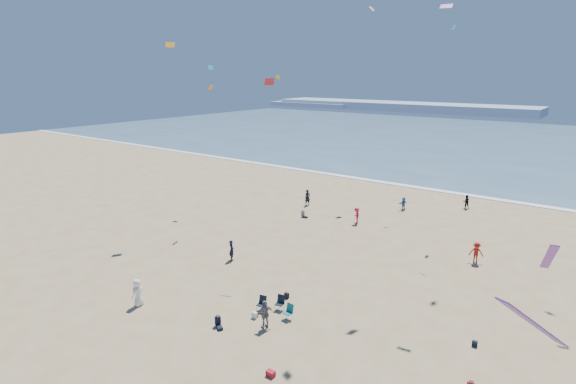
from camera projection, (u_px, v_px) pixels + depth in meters
The scene contains 13 objects.
ground at pixel (170, 362), 24.28m from camera, with size 220.00×220.00×0.00m, color tan.
ocean at pixel (518, 145), 98.02m from camera, with size 220.00×100.00×0.06m, color #476B84.
surf_line at pixel (443, 191), 59.20m from camera, with size 220.00×1.20×0.08m, color white.
headland_far at pixel (398, 106), 190.40m from camera, with size 110.00×20.00×3.20m, color #7A8EA8.
headland_near at pixel (313, 104), 209.71m from camera, with size 40.00×14.00×2.00m, color #7A8EA8.
standing_flyers at pixel (391, 276), 32.49m from camera, with size 32.66×42.52×1.89m.
seated_group at pixel (279, 323), 27.21m from camera, with size 23.28×29.37×0.84m.
chair_cluster at pixel (276, 306), 29.04m from camera, with size 2.68×1.51×1.00m.
white_tote at pixel (255, 315), 28.57m from camera, with size 0.35×0.20×0.40m, color white.
black_backpack at pixel (287, 296), 31.11m from camera, with size 0.30×0.22×0.38m, color black.
cooler at pixel (271, 374), 23.09m from camera, with size 0.45×0.30×0.30m, color #A61725.
navy_bag at pixel (475, 344), 25.61m from camera, with size 0.28×0.18×0.34m, color black.
kites_aloft at pixel (464, 94), 26.36m from camera, with size 47.43×42.64×27.09m.
Camera 1 is at (17.70, -13.16, 15.11)m, focal length 28.00 mm.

